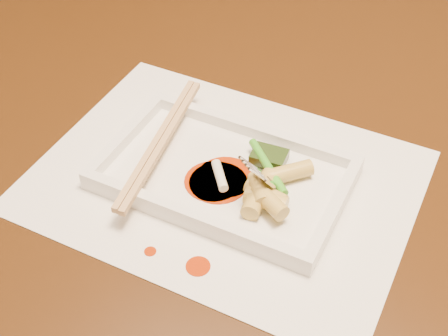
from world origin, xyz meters
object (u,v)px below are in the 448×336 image
at_px(chopstick_a, 157,140).
at_px(fork, 296,132).
at_px(placemat, 224,180).
at_px(table, 249,190).
at_px(plate_base, 224,177).

height_order(chopstick_a, fork, fork).
distance_m(placemat, chopstick_a, 0.09).
distance_m(table, placemat, 0.14).
relative_size(plate_base, fork, 1.86).
distance_m(plate_base, chopstick_a, 0.08).
bearing_deg(plate_base, placemat, 0.00).
bearing_deg(chopstick_a, fork, 6.75).
xyz_separation_m(placemat, fork, (0.07, 0.02, 0.08)).
height_order(plate_base, chopstick_a, chopstick_a).
bearing_deg(plate_base, chopstick_a, 180.00).
xyz_separation_m(table, placemat, (0.01, -0.09, 0.10)).
bearing_deg(placemat, plate_base, 0.00).
bearing_deg(table, fork, -42.81).
bearing_deg(placemat, fork, 14.42).
relative_size(placemat, plate_base, 1.54).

